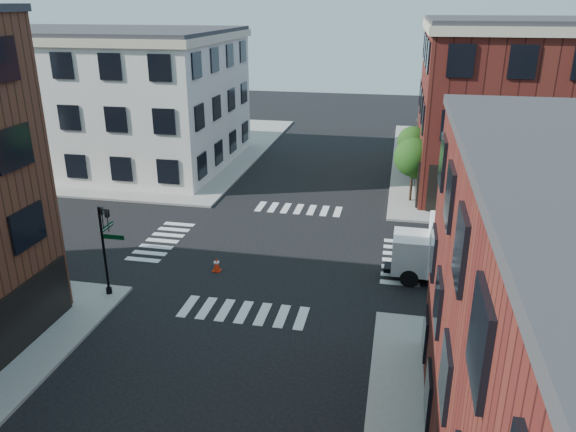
{
  "coord_description": "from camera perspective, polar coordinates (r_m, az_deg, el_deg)",
  "views": [
    {
      "loc": [
        6.47,
        -28.65,
        13.35
      ],
      "look_at": [
        0.84,
        -0.85,
        2.5
      ],
      "focal_mm": 35.0,
      "sensor_mm": 36.0,
      "label": 1
    }
  ],
  "objects": [
    {
      "name": "box_truck",
      "position": [
        29.34,
        18.01,
        -3.46
      ],
      "size": [
        7.49,
        2.42,
        3.36
      ],
      "rotation": [
        0.0,
        0.0,
        -0.02
      ],
      "color": "white",
      "rests_on": "ground"
    },
    {
      "name": "sidewalk_ne",
      "position": [
        53.41,
        26.9,
        4.24
      ],
      "size": [
        30.0,
        30.0,
        0.15
      ],
      "primitive_type": "cube",
      "color": "gray",
      "rests_on": "ground"
    },
    {
      "name": "tree_near",
      "position": [
        39.96,
        12.69,
        5.64
      ],
      "size": [
        2.69,
        2.69,
        4.49
      ],
      "color": "black",
      "rests_on": "ground"
    },
    {
      "name": "tree_far",
      "position": [
        45.85,
        12.61,
        7.22
      ],
      "size": [
        2.43,
        2.43,
        4.07
      ],
      "color": "black",
      "rests_on": "ground"
    },
    {
      "name": "signal_pole",
      "position": [
        27.69,
        -18.03,
        -2.42
      ],
      "size": [
        1.29,
        1.24,
        4.6
      ],
      "color": "black",
      "rests_on": "ground"
    },
    {
      "name": "sidewalk_nw",
      "position": [
        58.28,
        -17.16,
        6.83
      ],
      "size": [
        30.0,
        30.0,
        0.15
      ],
      "primitive_type": "cube",
      "color": "gray",
      "rests_on": "ground"
    },
    {
      "name": "traffic_cone",
      "position": [
        29.97,
        -7.27,
        -4.92
      ],
      "size": [
        0.44,
        0.44,
        0.77
      ],
      "rotation": [
        0.0,
        0.0,
        -0.05
      ],
      "color": "red",
      "rests_on": "ground"
    },
    {
      "name": "building_nw",
      "position": [
        52.0,
        -18.4,
        11.2
      ],
      "size": [
        22.0,
        16.0,
        11.0
      ],
      "primitive_type": "cube",
      "color": "silver",
      "rests_on": "ground"
    },
    {
      "name": "ground",
      "position": [
        32.26,
        -1.16,
        -3.52
      ],
      "size": [
        120.0,
        120.0,
        0.0
      ],
      "primitive_type": "plane",
      "color": "black",
      "rests_on": "ground"
    }
  ]
}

